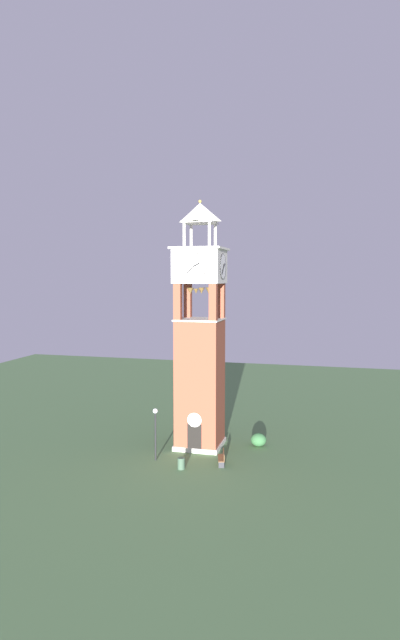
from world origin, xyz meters
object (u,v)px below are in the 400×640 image
at_px(trash_bin, 181,463).
at_px(clock_tower, 200,348).
at_px(park_bench, 222,458).
at_px(lamp_post, 155,424).

bearing_deg(trash_bin, clock_tower, 89.77).
height_order(clock_tower, park_bench, clock_tower).
bearing_deg(lamp_post, park_bench, 5.15).
relative_size(park_bench, lamp_post, 0.43).
bearing_deg(clock_tower, trash_bin, -90.23).
relative_size(lamp_post, trash_bin, 4.80).
relative_size(clock_tower, park_bench, 11.56).
distance_m(clock_tower, park_bench, 8.52).
bearing_deg(trash_bin, lamp_post, 152.88).
bearing_deg(lamp_post, trash_bin, -27.12).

